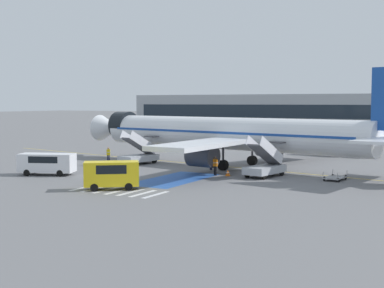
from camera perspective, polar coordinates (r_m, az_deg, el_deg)
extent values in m
plane|color=slate|center=(60.51, 5.13, -2.40)|extent=(600.00, 600.00, 0.00)
cube|color=gold|center=(60.29, 3.64, -2.41)|extent=(76.94, 13.44, 0.01)
cube|color=#2856A8|center=(50.33, -1.88, -3.78)|extent=(4.65, 10.48, 0.01)
cube|color=silver|center=(46.32, -11.44, -4.59)|extent=(0.44, 3.60, 0.01)
cube|color=silver|center=(45.56, -10.28, -4.72)|extent=(0.44, 3.60, 0.01)
cube|color=silver|center=(44.82, -9.09, -4.86)|extent=(0.44, 3.60, 0.01)
cube|color=silver|center=(44.11, -7.85, -4.99)|extent=(0.44, 3.60, 0.01)
cube|color=silver|center=(43.41, -6.58, -5.13)|extent=(0.44, 3.60, 0.01)
cube|color=silver|center=(42.74, -5.26, -5.28)|extent=(0.44, 3.60, 0.01)
cube|color=silver|center=(42.08, -3.90, -5.42)|extent=(0.44, 3.60, 0.01)
cylinder|color=silver|center=(59.96, 3.66, 1.14)|extent=(34.16, 9.31, 3.59)
cone|color=silver|center=(72.50, -8.76, 1.67)|extent=(4.49, 4.14, 3.52)
cylinder|color=black|center=(70.53, -7.28, 1.98)|extent=(2.74, 3.94, 3.63)
cube|color=#19479E|center=(59.95, 3.66, 1.31)|extent=(31.48, 8.92, 0.24)
cube|color=silver|center=(51.80, 1.48, 0.02)|extent=(4.77, 15.20, 0.44)
cylinder|color=#38383D|center=(53.77, 1.11, -1.28)|extent=(3.26, 2.71, 2.24)
cube|color=silver|center=(65.06, 9.89, 0.87)|extent=(8.70, 15.67, 0.44)
cylinder|color=#38383D|center=(64.74, 8.25, -0.35)|extent=(3.26, 2.71, 2.24)
cube|color=silver|center=(48.48, 19.35, 0.32)|extent=(4.16, 6.21, 0.24)
cylinder|color=#38383D|center=(67.59, -4.66, -0.05)|extent=(0.20, 0.20, 2.97)
cylinder|color=black|center=(67.73, -4.66, -1.30)|extent=(0.88, 0.42, 0.84)
cylinder|color=#38383D|center=(56.79, 3.34, -0.94)|extent=(0.24, 0.24, 2.66)
cylinder|color=black|center=(56.93, 3.33, -2.27)|extent=(1.19, 0.78, 1.10)
cylinder|color=#38383D|center=(61.60, 6.45, -0.53)|extent=(0.24, 0.24, 2.66)
cylinder|color=black|center=(61.72, 6.44, -1.76)|extent=(1.19, 0.78, 1.10)
cube|color=#ADB2BA|center=(62.78, -5.70, -1.51)|extent=(2.98, 5.10, 0.70)
cylinder|color=black|center=(64.67, -5.26, -1.65)|extent=(0.34, 0.73, 0.70)
cylinder|color=black|center=(63.40, -4.04, -1.76)|extent=(0.34, 0.73, 0.70)
cylinder|color=black|center=(62.30, -7.40, -1.90)|extent=(0.34, 0.73, 0.70)
cylinder|color=black|center=(60.98, -6.17, -2.02)|extent=(0.34, 0.73, 0.70)
cube|color=#4C4C51|center=(62.66, -5.71, -0.24)|extent=(2.11, 4.34, 2.23)
cube|color=#4C4C51|center=(64.23, -4.30, 0.82)|extent=(1.81, 1.36, 0.12)
cube|color=silver|center=(63.16, -6.22, 0.22)|extent=(0.82, 4.46, 2.93)
cube|color=silver|center=(62.08, -5.21, 0.16)|extent=(0.82, 4.46, 2.93)
cube|color=#ADB2BA|center=(52.42, 7.76, -2.72)|extent=(2.98, 5.10, 0.70)
cylinder|color=black|center=(54.37, 7.82, -2.83)|extent=(0.34, 0.73, 0.70)
cylinder|color=black|center=(53.45, 9.55, -2.98)|extent=(0.34, 0.73, 0.70)
cylinder|color=black|center=(51.53, 5.91, -3.22)|extent=(0.34, 0.73, 0.70)
cylinder|color=black|center=(50.56, 7.69, -3.38)|extent=(0.34, 0.73, 0.70)
cube|color=#4C4C51|center=(52.26, 7.78, -1.16)|extent=(2.11, 4.34, 2.32)
cube|color=#4C4C51|center=(54.13, 9.03, 0.18)|extent=(1.81, 1.36, 0.12)
cube|color=silver|center=(52.61, 7.07, -0.59)|extent=(0.83, 4.47, 3.01)
cube|color=silver|center=(51.83, 8.52, -0.68)|extent=(0.83, 4.47, 3.01)
cube|color=#38383D|center=(75.42, 15.63, -0.59)|extent=(8.50, 3.61, 0.60)
cube|color=silver|center=(74.04, 18.54, -0.36)|extent=(2.14, 2.60, 1.60)
cube|color=black|center=(73.74, 19.22, -0.15)|extent=(0.32, 1.99, 0.70)
cylinder|color=#B7BCC4|center=(75.44, 15.40, 0.60)|extent=(5.96, 3.26, 2.50)
cylinder|color=gold|center=(75.44, 15.40, 0.60)|extent=(0.70, 2.58, 2.55)
cylinder|color=black|center=(75.34, 18.55, -0.89)|extent=(0.99, 0.41, 0.96)
cylinder|color=black|center=(73.10, 17.96, -1.04)|extent=(0.99, 0.41, 0.96)
cylinder|color=black|center=(76.72, 15.63, -0.73)|extent=(0.99, 0.41, 0.96)
cylinder|color=black|center=(74.51, 14.97, -0.87)|extent=(0.99, 0.41, 0.96)
cylinder|color=black|center=(77.56, 14.05, -0.65)|extent=(0.99, 0.41, 0.96)
cylinder|color=black|center=(75.39, 13.35, -0.78)|extent=(0.99, 0.41, 0.96)
cube|color=silver|center=(55.08, -15.22, -1.94)|extent=(5.82, 3.96, 1.81)
cube|color=black|center=(55.03, -15.22, -1.53)|extent=(3.56, 3.08, 0.65)
cylinder|color=black|center=(54.97, -17.20, -2.94)|extent=(0.67, 0.42, 0.64)
cylinder|color=black|center=(56.71, -16.40, -2.70)|extent=(0.67, 0.42, 0.64)
cylinder|color=black|center=(53.68, -13.92, -3.05)|extent=(0.67, 0.42, 0.64)
cylinder|color=black|center=(55.46, -13.21, -2.80)|extent=(0.67, 0.42, 0.64)
cube|color=yellow|center=(44.80, -8.58, -3.15)|extent=(4.65, 4.10, 2.01)
cube|color=black|center=(44.74, -8.59, -2.58)|extent=(3.05, 2.92, 0.72)
cylinder|color=black|center=(45.75, -6.82, -4.24)|extent=(0.63, 0.54, 0.64)
cylinder|color=black|center=(44.14, -6.77, -4.56)|extent=(0.63, 0.54, 0.64)
cylinder|color=black|center=(45.79, -10.30, -4.28)|extent=(0.63, 0.54, 0.64)
cylinder|color=black|center=(44.18, -10.39, -4.60)|extent=(0.63, 0.54, 0.64)
cube|color=gray|center=(51.42, 15.02, -3.47)|extent=(1.81, 2.76, 0.12)
cylinder|color=black|center=(50.25, 15.27, -3.72)|extent=(0.15, 0.41, 0.40)
cylinder|color=black|center=(50.70, 13.92, -3.62)|extent=(0.15, 0.41, 0.40)
cylinder|color=black|center=(52.18, 16.08, -3.44)|extent=(0.15, 0.41, 0.40)
cylinder|color=black|center=(52.62, 14.77, -3.35)|extent=(0.15, 0.41, 0.40)
cylinder|color=gray|center=(50.03, 15.28, -3.30)|extent=(0.05, 0.05, 0.55)
cylinder|color=gray|center=(50.52, 13.81, -3.20)|extent=(0.05, 0.05, 0.55)
cylinder|color=gray|center=(52.26, 16.20, -2.99)|extent=(0.05, 0.05, 0.55)
cylinder|color=gray|center=(52.73, 14.78, -2.90)|extent=(0.05, 0.05, 0.55)
cylinder|color=#191E38|center=(57.07, 2.09, -2.36)|extent=(0.14, 0.14, 0.88)
cylinder|color=#191E38|center=(57.18, 1.96, -2.34)|extent=(0.14, 0.14, 0.88)
cube|color=orange|center=(57.04, 2.03, -1.56)|extent=(0.46, 0.33, 0.70)
cube|color=silver|center=(57.04, 2.03, -1.56)|extent=(0.48, 0.34, 0.06)
sphere|color=tan|center=(56.99, 2.03, -1.09)|extent=(0.24, 0.24, 0.24)
cylinder|color=#191E38|center=(64.86, -8.98, -1.58)|extent=(0.14, 0.14, 0.89)
cylinder|color=#191E38|center=(64.84, -8.83, -1.58)|extent=(0.14, 0.14, 0.89)
cube|color=yellow|center=(64.77, -8.91, -0.87)|extent=(0.47, 0.42, 0.71)
cube|color=silver|center=(64.77, -8.91, -0.87)|extent=(0.49, 0.43, 0.06)
sphere|color=#9E704C|center=(64.73, -8.92, -0.46)|extent=(0.24, 0.24, 0.24)
cylinder|color=black|center=(52.97, 2.42, -2.87)|extent=(0.14, 0.14, 0.91)
cylinder|color=black|center=(52.89, 2.58, -2.89)|extent=(0.14, 0.14, 0.91)
cube|color=orange|center=(52.83, 2.50, -2.00)|extent=(0.43, 0.23, 0.72)
cube|color=silver|center=(52.83, 2.50, -2.00)|extent=(0.44, 0.24, 0.06)
sphere|color=brown|center=(52.78, 2.50, -1.48)|extent=(0.25, 0.25, 0.25)
cone|color=orange|center=(52.71, 3.84, -3.10)|extent=(0.52, 0.52, 0.57)
cylinder|color=white|center=(52.71, 3.84, -3.07)|extent=(0.28, 0.28, 0.07)
cube|color=#9EA3A8|center=(131.12, 18.11, 3.10)|extent=(121.49, 12.00, 9.15)
cube|color=#19232D|center=(125.17, 17.60, 3.27)|extent=(116.63, 0.10, 3.20)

